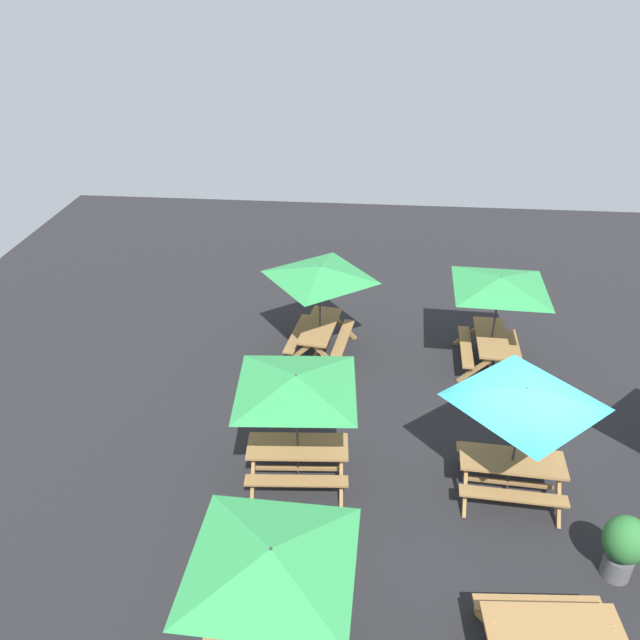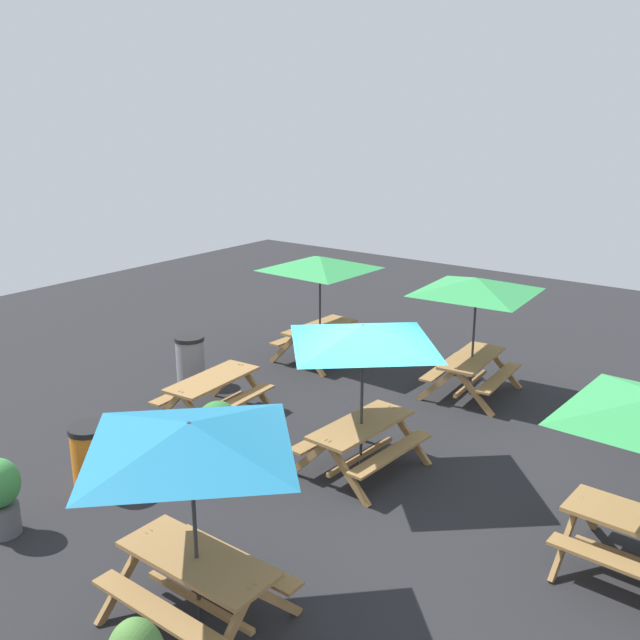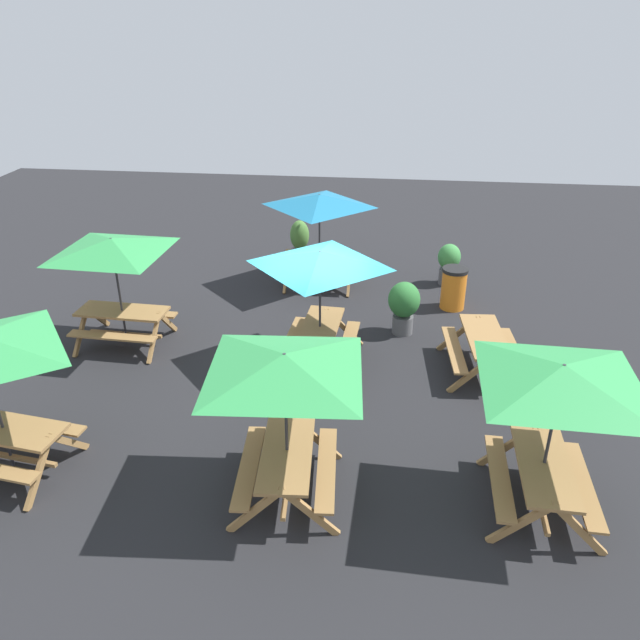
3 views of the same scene
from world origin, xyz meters
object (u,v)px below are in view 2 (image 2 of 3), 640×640
at_px(trash_bin_gray, 190,360).
at_px(potted_plant_0, 218,433).
at_px(picnic_table_6, 213,389).
at_px(picnic_table_5, 476,294).
at_px(picnic_table_2, 363,345).
at_px(picnic_table_0, 320,271).
at_px(trash_bin_orange, 92,457).
at_px(picnic_table_4, 191,451).

relative_size(trash_bin_gray, potted_plant_0, 0.84).
xyz_separation_m(picnic_table_6, potted_plant_0, (1.39, 1.51, 0.11)).
bearing_deg(picnic_table_6, picnic_table_5, 136.08).
xyz_separation_m(picnic_table_2, potted_plant_0, (1.38, -1.61, -1.31)).
bearing_deg(trash_bin_gray, picnic_table_6, 59.30).
distance_m(picnic_table_2, picnic_table_5, 3.76).
height_order(picnic_table_0, potted_plant_0, picnic_table_0).
bearing_deg(potted_plant_0, trash_bin_orange, -39.47).
height_order(picnic_table_5, picnic_table_6, picnic_table_5).
xyz_separation_m(picnic_table_2, picnic_table_4, (3.80, 0.46, 0.00)).
distance_m(picnic_table_6, trash_bin_orange, 2.81).
relative_size(picnic_table_5, picnic_table_6, 1.49).
height_order(picnic_table_2, trash_bin_orange, picnic_table_2).
bearing_deg(picnic_table_5, picnic_table_0, -91.98).
relative_size(picnic_table_5, trash_bin_gray, 2.88).
bearing_deg(picnic_table_2, trash_bin_orange, -41.36).
relative_size(picnic_table_0, trash_bin_gray, 2.88).
relative_size(picnic_table_0, trash_bin_orange, 2.88).
xyz_separation_m(trash_bin_orange, trash_bin_gray, (-3.72, -1.93, 0.00)).
bearing_deg(trash_bin_gray, picnic_table_4, 47.44).
height_order(picnic_table_0, picnic_table_2, same).
xyz_separation_m(picnic_table_5, trash_bin_orange, (6.54, -2.78, -1.49)).
distance_m(trash_bin_orange, potted_plant_0, 1.81).
bearing_deg(picnic_table_0, picnic_table_2, 45.78).
bearing_deg(picnic_table_2, picnic_table_0, -132.59).
xyz_separation_m(trash_bin_gray, potted_plant_0, (2.32, 3.08, 0.18)).
height_order(picnic_table_6, trash_bin_gray, trash_bin_gray).
bearing_deg(picnic_table_4, picnic_table_0, 118.56).
bearing_deg(picnic_table_6, picnic_table_2, 85.88).
bearing_deg(trash_bin_orange, picnic_table_5, 156.99).
xyz_separation_m(picnic_table_0, trash_bin_gray, (2.68, -1.20, -1.49)).
distance_m(picnic_table_0, picnic_table_4, 8.40).
bearing_deg(picnic_table_5, picnic_table_6, -44.21).
relative_size(picnic_table_0, picnic_table_6, 1.50).
bearing_deg(picnic_table_6, trash_bin_gray, -124.67).
bearing_deg(trash_bin_gray, picnic_table_5, 120.91).
relative_size(picnic_table_0, picnic_table_4, 1.21).
xyz_separation_m(picnic_table_4, potted_plant_0, (-2.41, -2.08, -1.31)).
height_order(picnic_table_0, trash_bin_orange, picnic_table_0).
xyz_separation_m(picnic_table_5, picnic_table_6, (3.75, -3.14, -1.43)).
xyz_separation_m(picnic_table_0, picnic_table_5, (-0.14, 3.51, 0.00)).
relative_size(picnic_table_4, potted_plant_0, 2.01).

